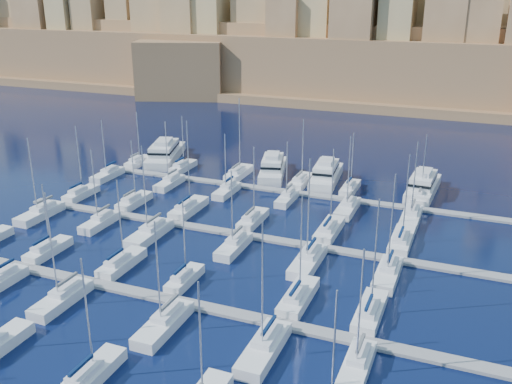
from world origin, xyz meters
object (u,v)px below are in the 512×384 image
at_px(motor_yacht_b, 273,168).
at_px(motor_yacht_c, 326,174).
at_px(motor_yacht_d, 423,185).
at_px(motor_yacht_a, 165,153).

xyz_separation_m(motor_yacht_b, motor_yacht_c, (11.64, -0.04, 0.00)).
relative_size(motor_yacht_b, motor_yacht_d, 1.03).
relative_size(motor_yacht_a, motor_yacht_d, 1.24).
height_order(motor_yacht_a, motor_yacht_b, same).
height_order(motor_yacht_b, motor_yacht_d, same).
xyz_separation_m(motor_yacht_b, motor_yacht_d, (30.78, -0.05, 0.00)).
relative_size(motor_yacht_a, motor_yacht_b, 1.20).
distance_m(motor_yacht_a, motor_yacht_d, 57.79).
height_order(motor_yacht_a, motor_yacht_c, same).
bearing_deg(motor_yacht_b, motor_yacht_d, -0.09).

